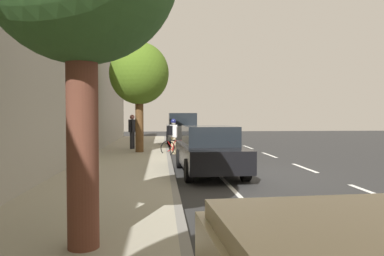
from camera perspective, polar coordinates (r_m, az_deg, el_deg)
The scene contains 12 objects.
ground at distance 11.66m, azimuth 6.07°, elevation -7.18°, with size 60.85×60.85×0.00m, color #2B2B2B.
sidewalk at distance 11.53m, azimuth -11.90°, elevation -7.00°, with size 3.30×38.03×0.13m, color #9F9986.
curb_edge at distance 11.45m, azimuth -3.21°, elevation -7.02°, with size 0.16×38.03×0.13m, color gray.
lane_stripe_centre at distance 13.52m, azimuth 17.14°, elevation -5.97°, with size 0.14×35.80×0.01m.
lane_stripe_bike_edge at distance 11.59m, azimuth 4.13°, elevation -7.21°, with size 0.12×38.03×0.01m, color white.
building_facade at distance 11.83m, azimuth -21.26°, elevation 7.60°, with size 0.50×38.03×6.08m, color #A6A298.
parked_suv_grey_nearest at distance 23.44m, azimuth -1.61°, elevation -0.03°, with size 1.98×4.71×1.99m.
parked_sedan_black_second at distance 11.59m, azimuth 2.70°, elevation -3.48°, with size 1.97×4.47×1.52m.
bicycle_at_curb at distance 17.04m, azimuth -2.20°, elevation -3.00°, with size 1.65×0.68×0.75m.
cyclist_with_backpack at distance 17.43m, azimuth -3.00°, elevation -0.73°, with size 0.50×0.58×1.69m.
street_tree_near_cyclist at distance 17.44m, azimuth -8.25°, elevation 8.32°, with size 2.77×2.77×5.15m.
pedestrian_on_phone at distance 18.98m, azimuth -9.31°, elevation -0.21°, with size 0.37×0.57×1.76m.
Camera 1 is at (2.19, 11.30, 1.86)m, focal length 34.17 mm.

